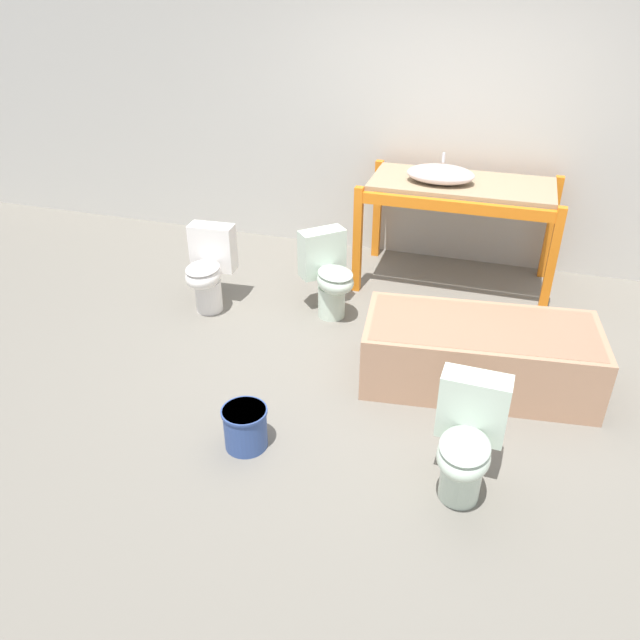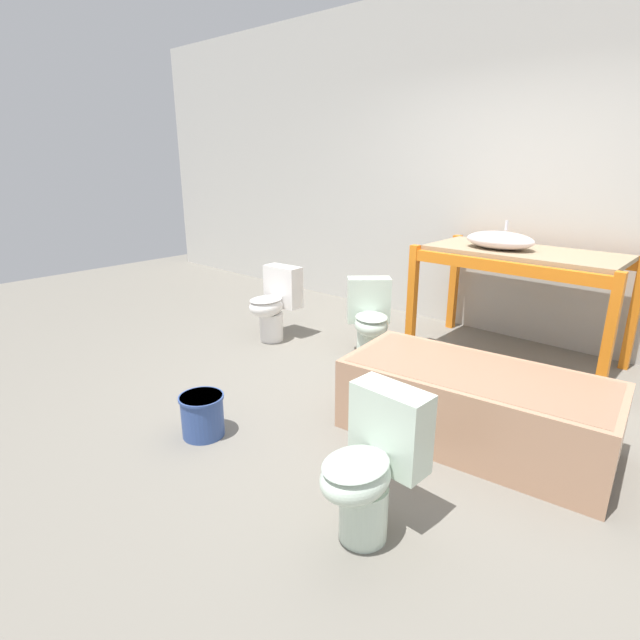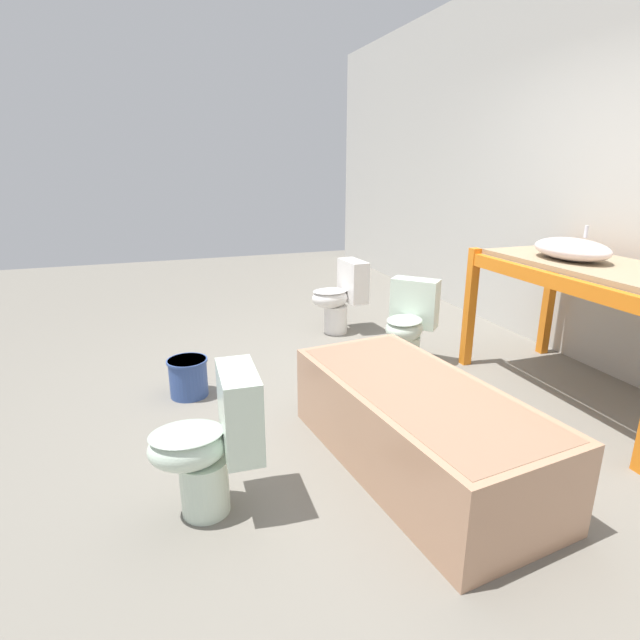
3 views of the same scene
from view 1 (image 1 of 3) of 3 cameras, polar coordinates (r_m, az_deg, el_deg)
The scene contains 9 objects.
ground_plane at distance 4.64m, azimuth 5.78°, elevation -3.66°, with size 12.00×12.00×0.00m, color slate.
warehouse_wall_rear at distance 5.89m, azimuth 10.98°, elevation 20.33°, with size 10.80×0.08×3.20m.
shelving_rack at distance 5.51m, azimuth 12.71°, elevation 10.78°, with size 1.65×0.85×0.94m.
sink_basin at distance 5.38m, azimuth 10.96°, elevation 12.95°, with size 0.56×0.37×0.22m.
bathtub_main at distance 4.38m, azimuth 14.39°, elevation -2.71°, with size 1.63×0.88×0.46m.
toilet_near at distance 5.21m, azimuth -10.16°, elevation 4.67°, with size 0.38×0.51×0.69m.
toilet_far at distance 5.04m, azimuth 0.83°, elevation 4.24°, with size 0.57×0.58×0.69m.
toilet_extra at distance 3.47m, azimuth 13.28°, elevation -10.65°, with size 0.37×0.51×0.69m.
bucket_white at distance 3.82m, azimuth -6.84°, elevation -9.66°, with size 0.28×0.28×0.27m.
Camera 1 is at (0.68, -3.78, 2.60)m, focal length 35.00 mm.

